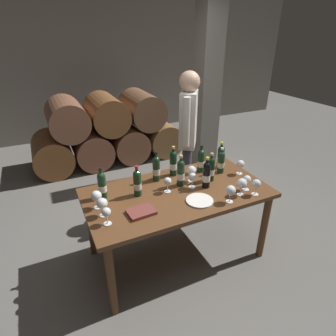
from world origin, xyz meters
name	(u,v)px	position (x,y,z in m)	size (l,w,h in m)	color
ground_plane	(176,253)	(0.00, 0.00, 0.00)	(14.00, 14.00, 0.00)	#66635E
cellar_back_wall	(84,67)	(0.00, 4.20, 1.40)	(10.00, 0.24, 2.80)	gray
barrel_stack	(108,131)	(0.00, 2.60, 0.53)	(2.49, 0.90, 1.15)	brown
stone_pillar	(207,90)	(1.30, 1.60, 1.30)	(0.32, 0.32, 2.60)	gray
dining_table	(177,199)	(0.00, 0.00, 0.67)	(1.70, 0.90, 0.76)	brown
wine_bottle_0	(207,174)	(0.28, -0.05, 0.89)	(0.07, 0.07, 0.31)	black
wine_bottle_1	(181,173)	(0.08, 0.08, 0.90)	(0.07, 0.07, 0.32)	#19381E
wine_bottle_2	(173,163)	(0.11, 0.31, 0.90)	(0.07, 0.07, 0.32)	black
wine_bottle_3	(221,157)	(0.65, 0.25, 0.89)	(0.07, 0.07, 0.29)	black
wine_bottle_4	(211,169)	(0.39, 0.05, 0.89)	(0.07, 0.07, 0.29)	black
wine_bottle_5	(156,168)	(-0.09, 0.28, 0.89)	(0.07, 0.07, 0.31)	#19381E
wine_bottle_6	(201,161)	(0.40, 0.25, 0.89)	(0.07, 0.07, 0.30)	#19381E
wine_bottle_7	(102,185)	(-0.65, 0.19, 0.89)	(0.07, 0.07, 0.30)	#19381E
wine_bottle_8	(221,162)	(0.58, 0.15, 0.88)	(0.07, 0.07, 0.28)	#19381E
wine_bottle_9	(137,183)	(-0.35, 0.09, 0.89)	(0.07, 0.07, 0.29)	#19381E
wine_glass_0	(247,180)	(0.59, -0.25, 0.86)	(0.07, 0.07, 0.15)	white
wine_glass_1	(96,196)	(-0.73, 0.05, 0.87)	(0.09, 0.09, 0.16)	white
wine_glass_2	(242,184)	(0.49, -0.30, 0.88)	(0.09, 0.09, 0.16)	white
wine_glass_3	(106,213)	(-0.71, -0.21, 0.86)	(0.07, 0.07, 0.15)	white
wine_glass_4	(256,184)	(0.61, -0.36, 0.87)	(0.08, 0.08, 0.15)	white
wine_glass_5	(192,177)	(0.16, 0.00, 0.87)	(0.08, 0.08, 0.15)	white
wine_glass_6	(192,171)	(0.21, 0.11, 0.88)	(0.09, 0.09, 0.16)	white
wine_glass_7	(231,191)	(0.33, -0.36, 0.87)	(0.09, 0.09, 0.16)	white
wine_glass_8	(102,204)	(-0.71, -0.08, 0.87)	(0.09, 0.09, 0.16)	white
wine_glass_9	(168,182)	(-0.09, 0.03, 0.86)	(0.07, 0.07, 0.15)	white
wine_glass_10	(240,164)	(0.74, 0.03, 0.87)	(0.08, 0.08, 0.15)	white
tasting_notebook	(141,212)	(-0.43, -0.19, 0.77)	(0.22, 0.16, 0.03)	brown
serving_plate	(200,201)	(0.10, -0.24, 0.77)	(0.24, 0.24, 0.01)	white
sommelier_presenting	(188,130)	(0.52, 0.75, 1.04)	(0.33, 0.42, 1.72)	#383842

